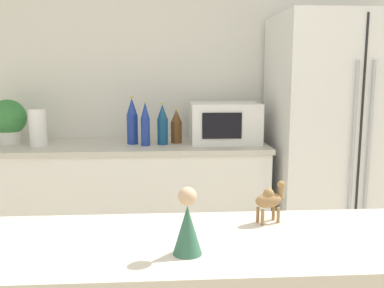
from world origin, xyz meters
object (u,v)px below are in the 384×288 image
(back_bottle_0, at_px, (145,124))
(back_bottle_2, at_px, (176,127))
(microwave, at_px, (225,123))
(wise_man_figurine_blue, at_px, (187,225))
(paper_towel_roll, at_px, (38,128))
(refrigerator, at_px, (336,145))
(camel_figurine, at_px, (270,199))
(back_bottle_1, at_px, (163,125))
(back_bottle_3, at_px, (132,121))
(potted_plant, at_px, (8,120))

(back_bottle_0, bearing_deg, back_bottle_2, 26.08)
(microwave, relative_size, back_bottle_0, 1.59)
(microwave, xyz_separation_m, wise_man_figurine_blue, (-0.37, -2.00, -0.02))
(paper_towel_roll, xyz_separation_m, back_bottle_0, (0.72, -0.02, 0.02))
(paper_towel_roll, bearing_deg, refrigerator, -0.37)
(microwave, relative_size, back_bottle_2, 1.98)
(back_bottle_2, distance_m, camel_figurine, 1.80)
(back_bottle_1, height_order, back_bottle_2, back_bottle_1)
(back_bottle_0, bearing_deg, wise_man_figurine_blue, -84.52)
(camel_figurine, height_order, wise_man_figurine_blue, wise_man_figurine_blue)
(back_bottle_0, height_order, back_bottle_3, back_bottle_3)
(refrigerator, xyz_separation_m, potted_plant, (-2.28, 0.13, 0.18))
(refrigerator, distance_m, paper_towel_roll, 2.05)
(back_bottle_1, bearing_deg, microwave, 8.10)
(paper_towel_roll, height_order, back_bottle_2, paper_towel_roll)
(back_bottle_1, xyz_separation_m, back_bottle_2, (0.10, 0.06, -0.02))
(wise_man_figurine_blue, bearing_deg, paper_towel_roll, 115.16)
(back_bottle_3, bearing_deg, back_bottle_0, -40.09)
(microwave, height_order, camel_figurine, microwave)
(back_bottle_0, bearing_deg, back_bottle_3, 139.91)
(back_bottle_1, relative_size, wise_man_figurine_blue, 1.70)
(back_bottle_0, distance_m, camel_figurine, 1.74)
(back_bottle_3, bearing_deg, wise_man_figurine_blue, -82.05)
(microwave, height_order, back_bottle_2, microwave)
(paper_towel_roll, height_order, wise_man_figurine_blue, paper_towel_roll)
(potted_plant, bearing_deg, back_bottle_1, -5.01)
(potted_plant, xyz_separation_m, wise_man_figurine_blue, (1.13, -2.03, -0.05))
(potted_plant, distance_m, microwave, 1.50)
(paper_towel_roll, relative_size, microwave, 0.51)
(camel_figurine, distance_m, wise_man_figurine_blue, 0.33)
(back_bottle_2, bearing_deg, back_bottle_3, -175.28)
(refrigerator, xyz_separation_m, wise_man_figurine_blue, (-1.15, -1.90, 0.13))
(potted_plant, distance_m, back_bottle_0, 0.96)
(back_bottle_1, relative_size, back_bottle_2, 1.18)
(potted_plant, distance_m, back_bottle_2, 1.16)
(back_bottle_2, bearing_deg, back_bottle_1, -149.30)
(paper_towel_roll, height_order, back_bottle_0, back_bottle_0)
(refrigerator, bearing_deg, camel_figurine, -117.88)
(microwave, height_order, back_bottle_3, back_bottle_3)
(back_bottle_2, relative_size, camel_figurine, 1.98)
(camel_figurine, xyz_separation_m, wise_man_figurine_blue, (-0.25, -0.21, 0.00))
(potted_plant, height_order, back_bottle_0, potted_plant)
(potted_plant, bearing_deg, microwave, -1.18)
(potted_plant, distance_m, paper_towel_roll, 0.26)
(back_bottle_0, xyz_separation_m, wise_man_figurine_blue, (0.18, -1.89, -0.02))
(paper_towel_roll, distance_m, wise_man_figurine_blue, 2.11)
(back_bottle_2, height_order, camel_figurine, back_bottle_2)
(paper_towel_roll, relative_size, back_bottle_0, 0.81)
(paper_towel_roll, xyz_separation_m, back_bottle_3, (0.62, 0.05, 0.03))
(potted_plant, bearing_deg, back_bottle_3, -4.09)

